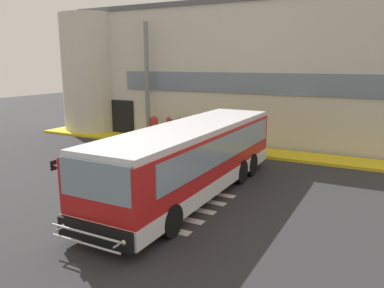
% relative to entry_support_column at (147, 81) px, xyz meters
% --- Properties ---
extents(ground_plane, '(80.00, 90.00, 0.02)m').
position_rel_entry_support_column_xyz_m(ground_plane, '(5.00, -5.40, -3.83)').
color(ground_plane, '#2B2B2D').
rests_on(ground_plane, ground).
extents(bay_paint_stripes, '(4.40, 3.96, 0.01)m').
position_rel_entry_support_column_xyz_m(bay_paint_stripes, '(7.00, -9.60, -3.81)').
color(bay_paint_stripes, silver).
rests_on(bay_paint_stripes, ground).
extents(terminal_building, '(23.76, 13.80, 8.62)m').
position_rel_entry_support_column_xyz_m(terminal_building, '(4.30, 6.23, 0.49)').
color(terminal_building, beige).
rests_on(terminal_building, ground).
extents(boarding_curb, '(25.96, 2.00, 0.15)m').
position_rel_entry_support_column_xyz_m(boarding_curb, '(5.00, -0.60, -3.74)').
color(boarding_curb, yellow).
rests_on(boarding_curb, ground).
extents(entry_support_column, '(0.28, 0.28, 7.33)m').
position_rel_entry_support_column_xyz_m(entry_support_column, '(0.00, 0.00, 0.00)').
color(entry_support_column, slate).
rests_on(entry_support_column, boarding_curb).
extents(bus_main_foreground, '(3.08, 11.22, 2.70)m').
position_rel_entry_support_column_xyz_m(bus_main_foreground, '(7.60, -8.28, -2.48)').
color(bus_main_foreground, red).
rests_on(bus_main_foreground, ground).
extents(passenger_near_column, '(0.41, 0.48, 1.68)m').
position_rel_entry_support_column_xyz_m(passenger_near_column, '(0.80, -0.57, -2.74)').
color(passenger_near_column, '#2D2D33').
rests_on(passenger_near_column, boarding_curb).
extents(passenger_by_doorway, '(0.51, 0.51, 1.68)m').
position_rel_entry_support_column_xyz_m(passenger_by_doorway, '(1.95, -0.53, -2.70)').
color(passenger_by_doorway, '#2D2D33').
rests_on(passenger_by_doorway, boarding_curb).
extents(passenger_at_curb_edge, '(0.58, 0.30, 1.68)m').
position_rel_entry_support_column_xyz_m(passenger_at_curb_edge, '(2.73, -0.71, -2.74)').
color(passenger_at_curb_edge, '#4C4233').
rests_on(passenger_at_curb_edge, boarding_curb).
extents(safety_bollard_yellow, '(0.18, 0.18, 0.90)m').
position_rel_entry_support_column_xyz_m(safety_bollard_yellow, '(7.64, -1.80, -3.37)').
color(safety_bollard_yellow, yellow).
rests_on(safety_bollard_yellow, ground).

